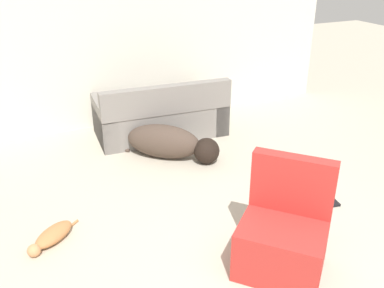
{
  "coord_description": "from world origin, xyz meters",
  "views": [
    {
      "loc": [
        -1.63,
        -1.68,
        2.45
      ],
      "look_at": [
        0.1,
        2.16,
        0.47
      ],
      "focal_mm": 40.0,
      "sensor_mm": 36.0,
      "label": 1
    }
  ],
  "objects_px": {
    "dog": "(171,143)",
    "side_chair": "(283,236)",
    "laptop_open": "(281,173)",
    "book_black": "(329,204)",
    "couch": "(161,116)",
    "cat": "(52,236)"
  },
  "relations": [
    {
      "from": "dog",
      "to": "cat",
      "type": "bearing_deg",
      "value": -104.74
    },
    {
      "from": "dog",
      "to": "side_chair",
      "type": "height_order",
      "value": "side_chair"
    },
    {
      "from": "laptop_open",
      "to": "book_black",
      "type": "relative_size",
      "value": 1.56
    },
    {
      "from": "couch",
      "to": "laptop_open",
      "type": "distance_m",
      "value": 1.93
    },
    {
      "from": "couch",
      "to": "dog",
      "type": "relative_size",
      "value": 1.5
    },
    {
      "from": "dog",
      "to": "side_chair",
      "type": "distance_m",
      "value": 2.23
    },
    {
      "from": "couch",
      "to": "laptop_open",
      "type": "height_order",
      "value": "couch"
    },
    {
      "from": "dog",
      "to": "side_chair",
      "type": "relative_size",
      "value": 1.29
    },
    {
      "from": "laptop_open",
      "to": "side_chair",
      "type": "height_order",
      "value": "side_chair"
    },
    {
      "from": "couch",
      "to": "side_chair",
      "type": "xyz_separation_m",
      "value": [
        -0.05,
        -2.97,
        0.03
      ]
    },
    {
      "from": "dog",
      "to": "cat",
      "type": "xyz_separation_m",
      "value": [
        -1.6,
        -1.12,
        -0.14
      ]
    },
    {
      "from": "dog",
      "to": "couch",
      "type": "bearing_deg",
      "value": 119.03
    },
    {
      "from": "dog",
      "to": "cat",
      "type": "distance_m",
      "value": 1.96
    },
    {
      "from": "laptop_open",
      "to": "book_black",
      "type": "distance_m",
      "value": 0.68
    },
    {
      "from": "dog",
      "to": "side_chair",
      "type": "xyz_separation_m",
      "value": [
        0.1,
        -2.23,
        0.1
      ]
    },
    {
      "from": "side_chair",
      "to": "couch",
      "type": "bearing_deg",
      "value": 135.9
    },
    {
      "from": "cat",
      "to": "dog",
      "type": "bearing_deg",
      "value": 175.39
    },
    {
      "from": "book_black",
      "to": "couch",
      "type": "bearing_deg",
      "value": 111.47
    },
    {
      "from": "cat",
      "to": "side_chair",
      "type": "height_order",
      "value": "side_chair"
    },
    {
      "from": "cat",
      "to": "laptop_open",
      "type": "distance_m",
      "value": 2.55
    },
    {
      "from": "cat",
      "to": "laptop_open",
      "type": "bearing_deg",
      "value": 142.91
    },
    {
      "from": "couch",
      "to": "book_black",
      "type": "relative_size",
      "value": 8.37
    }
  ]
}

